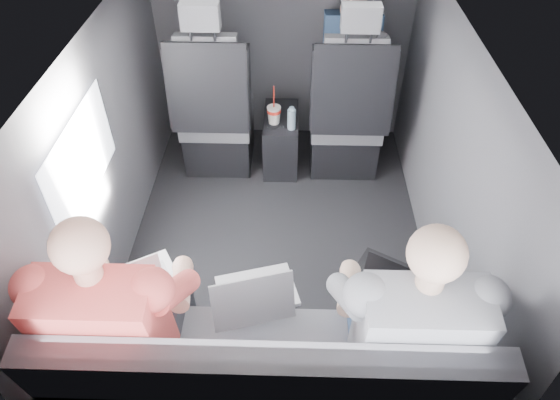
{
  "coord_description": "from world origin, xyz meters",
  "views": [
    {
      "loc": [
        0.08,
        -2.09,
        2.29
      ],
      "look_at": [
        0.02,
        -0.05,
        0.45
      ],
      "focal_mm": 32.0,
      "sensor_mm": 36.0,
      "label": 1
    }
  ],
  "objects_px": {
    "laptop_black": "(398,288)",
    "soda_cup": "(274,115)",
    "front_seat_right": "(346,120)",
    "rear_bench": "(268,386)",
    "front_seat_left": "(216,118)",
    "laptop_silver": "(256,294)",
    "water_bottle": "(292,119)",
    "passenger_rear_left": "(124,317)",
    "passenger_rear_right": "(403,324)",
    "center_console": "(281,140)",
    "laptop_white": "(136,282)",
    "passenger_front_right": "(350,57)"
  },
  "relations": [
    {
      "from": "laptop_black",
      "to": "soda_cup",
      "type": "bearing_deg",
      "value": 110.21
    },
    {
      "from": "front_seat_right",
      "to": "rear_bench",
      "type": "height_order",
      "value": "front_seat_right"
    },
    {
      "from": "front_seat_left",
      "to": "laptop_silver",
      "type": "relative_size",
      "value": 3.37
    },
    {
      "from": "rear_bench",
      "to": "water_bottle",
      "type": "height_order",
      "value": "rear_bench"
    },
    {
      "from": "rear_bench",
      "to": "passenger_rear_left",
      "type": "bearing_deg",
      "value": 170.52
    },
    {
      "from": "laptop_silver",
      "to": "passenger_rear_right",
      "type": "height_order",
      "value": "passenger_rear_right"
    },
    {
      "from": "laptop_silver",
      "to": "center_console",
      "type": "bearing_deg",
      "value": 88.05
    },
    {
      "from": "laptop_black",
      "to": "passenger_rear_right",
      "type": "bearing_deg",
      "value": -92.67
    },
    {
      "from": "front_seat_right",
      "to": "water_bottle",
      "type": "xyz_separation_m",
      "value": [
        -0.38,
        -0.11,
        0.07
      ]
    },
    {
      "from": "front_seat_right",
      "to": "rear_bench",
      "type": "bearing_deg",
      "value": -103.31
    },
    {
      "from": "laptop_white",
      "to": "passenger_rear_left",
      "type": "distance_m",
      "value": 0.19
    },
    {
      "from": "passenger_front_right",
      "to": "rear_bench",
      "type": "bearing_deg",
      "value": -102.09
    },
    {
      "from": "rear_bench",
      "to": "laptop_white",
      "type": "height_order",
      "value": "rear_bench"
    },
    {
      "from": "front_seat_left",
      "to": "water_bottle",
      "type": "xyz_separation_m",
      "value": [
        0.52,
        -0.11,
        0.07
      ]
    },
    {
      "from": "front_seat_left",
      "to": "front_seat_right",
      "type": "distance_m",
      "value": 0.9
    },
    {
      "from": "rear_bench",
      "to": "passenger_rear_right",
      "type": "height_order",
      "value": "passenger_rear_right"
    },
    {
      "from": "water_bottle",
      "to": "passenger_rear_right",
      "type": "xyz_separation_m",
      "value": [
        0.45,
        -1.7,
        0.17
      ]
    },
    {
      "from": "center_console",
      "to": "laptop_white",
      "type": "xyz_separation_m",
      "value": [
        -0.57,
        -1.66,
        0.43
      ]
    },
    {
      "from": "soda_cup",
      "to": "passenger_front_right",
      "type": "height_order",
      "value": "passenger_front_right"
    },
    {
      "from": "passenger_front_right",
      "to": "laptop_white",
      "type": "bearing_deg",
      "value": -118.71
    },
    {
      "from": "center_console",
      "to": "soda_cup",
      "type": "bearing_deg",
      "value": -115.5
    },
    {
      "from": "laptop_silver",
      "to": "passenger_front_right",
      "type": "xyz_separation_m",
      "value": [
        0.52,
        1.93,
        0.11
      ]
    },
    {
      "from": "front_seat_right",
      "to": "passenger_front_right",
      "type": "distance_m",
      "value": 0.43
    },
    {
      "from": "laptop_white",
      "to": "passenger_front_right",
      "type": "distance_m",
      "value": 2.14
    },
    {
      "from": "front_seat_left",
      "to": "water_bottle",
      "type": "bearing_deg",
      "value": -11.68
    },
    {
      "from": "rear_bench",
      "to": "soda_cup",
      "type": "distance_m",
      "value": 1.85
    },
    {
      "from": "front_seat_right",
      "to": "soda_cup",
      "type": "bearing_deg",
      "value": -173.59
    },
    {
      "from": "center_console",
      "to": "soda_cup",
      "type": "height_order",
      "value": "soda_cup"
    },
    {
      "from": "passenger_rear_left",
      "to": "passenger_rear_right",
      "type": "xyz_separation_m",
      "value": [
        1.09,
        0.0,
        -0.0
      ]
    },
    {
      "from": "soda_cup",
      "to": "passenger_rear_left",
      "type": "xyz_separation_m",
      "value": [
        -0.52,
        -1.75,
        0.17
      ]
    },
    {
      "from": "soda_cup",
      "to": "laptop_silver",
      "type": "xyz_separation_m",
      "value": [
        -0.01,
        -1.62,
        0.16
      ]
    },
    {
      "from": "laptop_silver",
      "to": "front_seat_left",
      "type": "bearing_deg",
      "value": 103.17
    },
    {
      "from": "rear_bench",
      "to": "passenger_front_right",
      "type": "relative_size",
      "value": 2.2
    },
    {
      "from": "passenger_rear_left",
      "to": "passenger_rear_right",
      "type": "relative_size",
      "value": 1.0
    },
    {
      "from": "laptop_white",
      "to": "passenger_rear_right",
      "type": "height_order",
      "value": "passenger_rear_right"
    },
    {
      "from": "front_seat_left",
      "to": "passenger_front_right",
      "type": "distance_m",
      "value": 1.01
    },
    {
      "from": "center_console",
      "to": "laptop_black",
      "type": "xyz_separation_m",
      "value": [
        0.53,
        -1.67,
        0.44
      ]
    },
    {
      "from": "water_bottle",
      "to": "front_seat_right",
      "type": "bearing_deg",
      "value": 16.04
    },
    {
      "from": "rear_bench",
      "to": "laptop_black",
      "type": "distance_m",
      "value": 0.68
    },
    {
      "from": "soda_cup",
      "to": "passenger_rear_right",
      "type": "xyz_separation_m",
      "value": [
        0.57,
        -1.75,
        0.17
      ]
    },
    {
      "from": "center_console",
      "to": "passenger_rear_left",
      "type": "relative_size",
      "value": 0.38
    },
    {
      "from": "rear_bench",
      "to": "laptop_black",
      "type": "height_order",
      "value": "rear_bench"
    },
    {
      "from": "front_seat_right",
      "to": "soda_cup",
      "type": "relative_size",
      "value": 4.42
    },
    {
      "from": "water_bottle",
      "to": "front_seat_left",
      "type": "bearing_deg",
      "value": 168.32
    },
    {
      "from": "laptop_black",
      "to": "passenger_rear_right",
      "type": "relative_size",
      "value": 0.39
    },
    {
      "from": "water_bottle",
      "to": "laptop_silver",
      "type": "xyz_separation_m",
      "value": [
        -0.13,
        -1.57,
        0.16
      ]
    },
    {
      "from": "rear_bench",
      "to": "laptop_white",
      "type": "xyz_separation_m",
      "value": [
        -0.57,
        0.28,
        0.32
      ]
    },
    {
      "from": "laptop_white",
      "to": "passenger_rear_left",
      "type": "relative_size",
      "value": 0.32
    },
    {
      "from": "water_bottle",
      "to": "center_console",
      "type": "bearing_deg",
      "value": 116.36
    },
    {
      "from": "front_seat_left",
      "to": "soda_cup",
      "type": "height_order",
      "value": "front_seat_left"
    }
  ]
}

